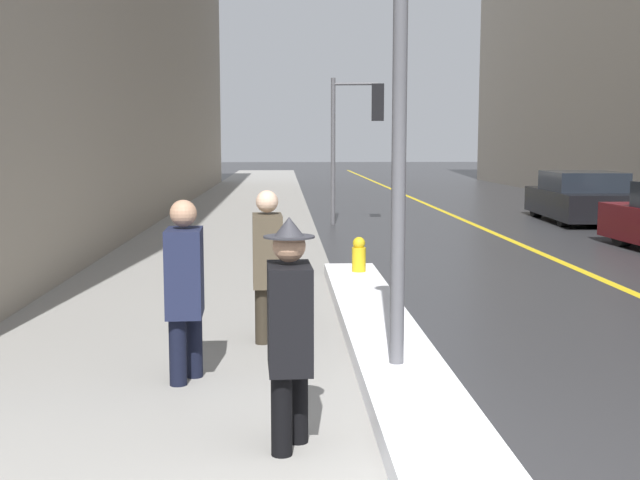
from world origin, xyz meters
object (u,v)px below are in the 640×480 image
Objects in this scene: pedestrian_in_fedora at (290,325)px; fire_hydrant at (359,261)px; pedestrian_with_shoulder_bag at (267,259)px; lamp_post at (400,68)px; traffic_light_near at (361,119)px; parked_car_black at (581,198)px; pedestrian_nearside at (185,282)px.

pedestrian_in_fedora reaches higher than fire_hydrant.
fire_hydrant is at bearing 156.51° from pedestrian_with_shoulder_bag.
lamp_post is 5.34m from fire_hydrant.
traffic_light_near is 0.82× the size of parked_car_black.
traffic_light_near is at bearing 85.80° from lamp_post.
traffic_light_near is at bearing 98.71° from parked_car_black.
traffic_light_near is 2.31× the size of pedestrian_nearside.
pedestrian_in_fedora is 0.35× the size of parked_car_black.
pedestrian_in_fedora is 1.80m from pedestrian_nearside.
traffic_light_near reaches higher than pedestrian_nearside.
pedestrian_in_fedora is at bearing 26.60° from pedestrian_nearside.
lamp_post is at bearing 157.39° from parked_car_black.
pedestrian_in_fedora is (-0.91, -1.39, -1.79)m from lamp_post.
pedestrian_in_fedora is 6.32m from fire_hydrant.
traffic_light_near is at bearing 170.19° from pedestrian_in_fedora.
traffic_light_near is 14.95m from pedestrian_in_fedora.
parked_car_black is at bearing 150.77° from pedestrian_in_fedora.
lamp_post reaches higher than pedestrian_in_fedora.
pedestrian_nearside is 2.24× the size of fire_hydrant.
pedestrian_with_shoulder_bag is at bearing 125.37° from lamp_post.
parked_car_black reaches higher than fire_hydrant.
lamp_post is 2.52m from pedestrian_nearside.
fire_hydrant is (1.05, 6.21, -0.51)m from pedestrian_in_fedora.
pedestrian_in_fedora is 1.00× the size of pedestrian_nearside.
pedestrian_nearside reaches higher than pedestrian_in_fedora.
pedestrian_nearside is at bearing -93.66° from traffic_light_near.
pedestrian_with_shoulder_bag is at bearing -91.87° from traffic_light_near.
traffic_light_near is 2.31× the size of pedestrian_in_fedora.
fire_hydrant is at bearing 167.94° from pedestrian_in_fedora.
traffic_light_near is at bearing 167.43° from pedestrian_with_shoulder_bag.
lamp_post is 2.78× the size of pedestrian_with_shoulder_bag.
traffic_light_near is 13.55m from pedestrian_nearside.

